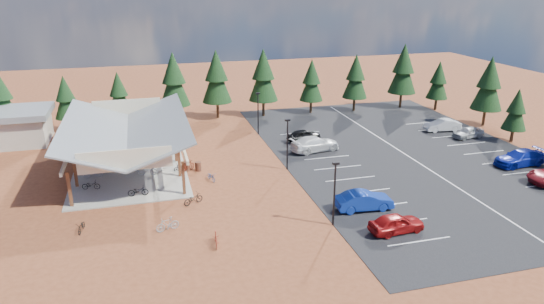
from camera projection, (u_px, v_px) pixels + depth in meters
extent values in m
plane|color=brown|center=(242.00, 182.00, 44.87)|extent=(140.00, 140.00, 0.00)
cube|color=black|center=(404.00, 154.00, 52.19)|extent=(27.00, 44.00, 0.04)
cube|color=gray|center=(130.00, 166.00, 48.73)|extent=(10.60, 18.60, 0.10)
cube|color=#4F1E16|center=(70.00, 189.00, 39.44)|extent=(0.25, 0.25, 3.00)
cube|color=#4F1E16|center=(75.00, 171.00, 43.25)|extent=(0.25, 0.25, 3.00)
cube|color=#4F1E16|center=(80.00, 155.00, 47.07)|extent=(0.25, 0.25, 3.00)
cube|color=#4F1E16|center=(84.00, 142.00, 50.89)|extent=(0.25, 0.25, 3.00)
cube|color=#4F1E16|center=(87.00, 131.00, 54.71)|extent=(0.25, 0.25, 3.00)
cube|color=#4F1E16|center=(183.00, 178.00, 41.72)|extent=(0.25, 0.25, 3.00)
cube|color=#4F1E16|center=(179.00, 161.00, 45.54)|extent=(0.25, 0.25, 3.00)
cube|color=#4F1E16|center=(175.00, 147.00, 49.36)|extent=(0.25, 0.25, 3.00)
cube|color=#4F1E16|center=(172.00, 135.00, 53.18)|extent=(0.25, 0.25, 3.00)
cube|color=#4F1E16|center=(170.00, 125.00, 56.99)|extent=(0.25, 0.25, 3.00)
cube|color=beige|center=(73.00, 141.00, 46.47)|extent=(0.22, 18.00, 0.35)
cube|color=beige|center=(178.00, 133.00, 48.96)|extent=(0.22, 18.00, 0.35)
cube|color=slate|center=(95.00, 130.00, 46.69)|extent=(5.85, 19.40, 2.13)
cube|color=slate|center=(157.00, 126.00, 48.13)|extent=(5.85, 19.40, 2.13)
cube|color=beige|center=(125.00, 160.00, 39.26)|extent=(7.50, 0.15, 1.80)
cube|color=beige|center=(127.00, 107.00, 55.62)|extent=(7.50, 0.15, 1.80)
cube|color=#ADA593|center=(1.00, 131.00, 54.73)|extent=(10.00, 6.00, 3.20)
cylinder|color=black|center=(334.00, 195.00, 36.19)|extent=(0.14, 0.14, 5.00)
cube|color=black|center=(336.00, 163.00, 35.34)|extent=(0.50, 0.25, 0.18)
cylinder|color=black|center=(287.00, 145.00, 47.10)|extent=(0.14, 0.14, 5.00)
cube|color=black|center=(288.00, 120.00, 46.24)|extent=(0.50, 0.25, 0.18)
cylinder|color=black|center=(258.00, 114.00, 58.00)|extent=(0.14, 0.14, 5.00)
cube|color=black|center=(258.00, 93.00, 57.15)|extent=(0.50, 0.25, 0.18)
cylinder|color=#502B1C|center=(198.00, 166.00, 47.44)|extent=(0.60, 0.60, 0.90)
cylinder|color=#502B1C|center=(186.00, 166.00, 47.47)|extent=(0.60, 0.60, 0.90)
cylinder|color=#382314|center=(7.00, 127.00, 58.25)|extent=(0.36, 0.36, 1.93)
cone|color=black|center=(2.00, 101.00, 57.15)|extent=(3.39, 3.39, 4.63)
cylinder|color=#382314|center=(69.00, 124.00, 59.89)|extent=(0.36, 0.36, 1.69)
cone|color=black|center=(66.00, 102.00, 58.92)|extent=(2.98, 2.98, 4.06)
cone|color=black|center=(64.00, 88.00, 58.36)|extent=(2.30, 2.30, 3.04)
cylinder|color=#382314|center=(121.00, 118.00, 62.41)|extent=(0.36, 0.36, 1.68)
cone|color=black|center=(119.00, 97.00, 61.45)|extent=(2.96, 2.96, 4.03)
cone|color=black|center=(118.00, 84.00, 60.89)|extent=(2.28, 2.28, 3.02)
cylinder|color=#382314|center=(176.00, 113.00, 63.90)|extent=(0.36, 0.36, 2.23)
cone|color=black|center=(174.00, 85.00, 62.63)|extent=(3.93, 3.93, 5.36)
cone|color=black|center=(173.00, 67.00, 61.88)|extent=(3.04, 3.04, 4.02)
cylinder|color=#382314|center=(218.00, 110.00, 65.55)|extent=(0.36, 0.36, 2.24)
cone|color=black|center=(217.00, 82.00, 64.28)|extent=(3.94, 3.94, 5.37)
cone|color=black|center=(216.00, 65.00, 63.53)|extent=(3.05, 3.05, 4.03)
cylinder|color=#382314|center=(263.00, 108.00, 66.40)|extent=(0.36, 0.36, 2.25)
cone|color=black|center=(263.00, 80.00, 65.12)|extent=(3.95, 3.95, 5.39)
cone|color=black|center=(263.00, 64.00, 64.37)|extent=(3.05, 3.05, 4.04)
cylinder|color=#382314|center=(311.00, 107.00, 67.99)|extent=(0.36, 0.36, 1.84)
cone|color=black|center=(311.00, 84.00, 66.94)|extent=(3.24, 3.24, 4.42)
cone|color=black|center=(312.00, 71.00, 66.32)|extent=(2.51, 2.51, 3.32)
cylinder|color=#382314|center=(354.00, 104.00, 69.05)|extent=(0.36, 0.36, 1.97)
cone|color=black|center=(355.00, 81.00, 67.93)|extent=(3.47, 3.47, 4.73)
cone|color=black|center=(356.00, 67.00, 67.27)|extent=(2.68, 2.68, 3.55)
cylinder|color=#382314|center=(401.00, 100.00, 70.79)|extent=(0.36, 0.36, 2.26)
cone|color=black|center=(403.00, 74.00, 69.51)|extent=(3.98, 3.98, 5.43)
cone|color=black|center=(404.00, 58.00, 68.75)|extent=(3.07, 3.07, 4.07)
cylinder|color=#382314|center=(512.00, 135.00, 55.85)|extent=(0.36, 0.36, 1.53)
cone|color=black|center=(516.00, 114.00, 54.99)|extent=(2.68, 2.68, 3.66)
cone|color=black|center=(518.00, 101.00, 54.48)|extent=(2.07, 2.07, 2.75)
cylinder|color=#382314|center=(484.00, 117.00, 62.12)|extent=(0.36, 0.36, 2.17)
cone|color=black|center=(488.00, 89.00, 60.89)|extent=(3.81, 3.81, 5.20)
cone|color=black|center=(491.00, 72.00, 60.16)|extent=(2.94, 2.94, 3.90)
cylinder|color=#382314|center=(436.00, 104.00, 69.72)|extent=(0.36, 0.36, 1.71)
cone|color=black|center=(438.00, 84.00, 68.75)|extent=(3.00, 3.00, 4.09)
cone|color=black|center=(439.00, 72.00, 68.18)|extent=(2.32, 2.32, 3.07)
imported|color=black|center=(91.00, 185.00, 42.95)|extent=(1.67, 0.86, 0.84)
imported|color=#92949B|center=(93.00, 172.00, 45.48)|extent=(1.91, 0.78, 1.11)
imported|color=#265095|center=(103.00, 156.00, 49.91)|extent=(1.75, 0.79, 0.89)
imported|color=maroon|center=(97.00, 146.00, 52.70)|extent=(1.80, 0.73, 1.05)
imported|color=black|center=(138.00, 191.00, 41.65)|extent=(1.75, 0.68, 0.91)
imported|color=#9B9DA2|center=(148.00, 170.00, 45.97)|extent=(1.93, 0.92, 1.12)
imported|color=navy|center=(141.00, 148.00, 52.38)|extent=(1.71, 1.00, 0.85)
imported|color=maroon|center=(152.00, 143.00, 53.69)|extent=(1.68, 0.89, 0.97)
imported|color=black|center=(81.00, 227.00, 35.91)|extent=(0.80, 1.64, 0.83)
imported|color=maroon|center=(216.00, 239.00, 33.99)|extent=(0.63, 1.72, 1.01)
imported|color=black|center=(193.00, 199.00, 40.35)|extent=(1.88, 1.35, 0.94)
imported|color=#919499|center=(167.00, 224.00, 36.02)|extent=(1.85, 0.95, 1.07)
imported|color=navy|center=(211.00, 177.00, 45.12)|extent=(0.96, 1.61, 0.80)
imported|color=maroon|center=(188.00, 166.00, 47.26)|extent=(1.73, 1.61, 1.11)
imported|color=black|center=(181.00, 167.00, 47.43)|extent=(1.63, 1.14, 0.81)
imported|color=maroon|center=(396.00, 223.00, 35.72)|extent=(4.31, 1.99, 1.43)
imported|color=#112E95|center=(364.00, 201.00, 39.21)|extent=(4.81, 1.92, 1.55)
imported|color=silver|center=(315.00, 144.00, 52.75)|extent=(5.87, 3.25, 1.61)
imported|color=black|center=(304.00, 135.00, 56.09)|extent=(4.24, 2.34, 1.36)
imported|color=#0B1C9D|center=(520.00, 158.00, 48.63)|extent=(5.54, 2.56, 1.57)
imported|color=#93969B|center=(468.00, 132.00, 57.13)|extent=(4.09, 2.13, 1.33)
imported|color=silver|center=(442.00, 125.00, 59.76)|extent=(4.56, 1.98, 1.46)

